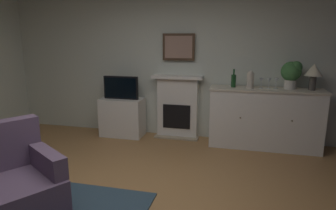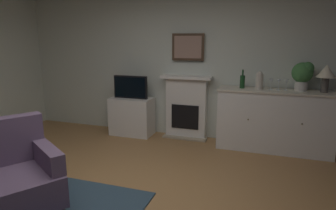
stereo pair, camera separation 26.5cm
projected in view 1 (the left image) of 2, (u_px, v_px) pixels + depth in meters
wall_rear at (178, 59)px, 5.12m from camera, size 6.33×0.06×2.74m
fireplace_unit at (178, 107)px, 5.17m from camera, size 0.87×0.30×1.10m
framed_picture at (179, 47)px, 4.99m from camera, size 0.55×0.04×0.45m
sideboard_cabinet at (264, 118)px, 4.68m from camera, size 1.73×0.49×0.96m
table_lamp at (314, 72)px, 4.37m from camera, size 0.26×0.26×0.40m
wine_bottle at (234, 80)px, 4.69m from camera, size 0.08×0.08×0.29m
wine_glass_left at (261, 81)px, 4.58m from camera, size 0.07×0.07×0.16m
wine_glass_center at (269, 81)px, 4.56m from camera, size 0.07×0.07×0.16m
wine_glass_right at (276, 81)px, 4.55m from camera, size 0.07×0.07×0.16m
vase_decorative at (250, 80)px, 4.56m from camera, size 0.11×0.11×0.28m
tv_cabinet at (123, 117)px, 5.29m from camera, size 0.75×0.42×0.68m
tv_set at (121, 88)px, 5.15m from camera, size 0.62×0.07×0.40m
potted_plant_small at (292, 72)px, 4.48m from camera, size 0.30×0.30×0.43m
armchair at (11, 181)px, 2.84m from camera, size 1.09×1.08×0.92m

